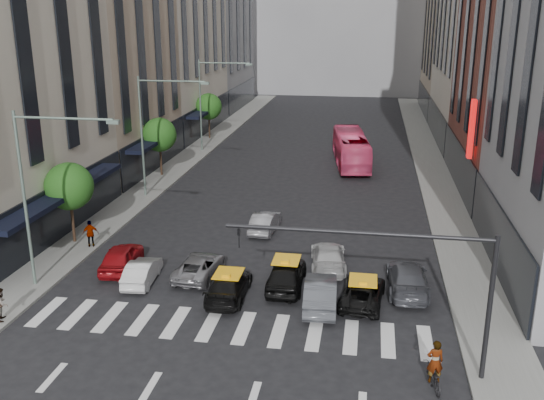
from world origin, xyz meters
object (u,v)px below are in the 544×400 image
at_px(car_red, 122,257).
at_px(pedestrian_near, 2,304).
at_px(streetlamp_near, 40,177).
at_px(motorcycle, 434,377).
at_px(car_white_front, 142,271).
at_px(taxi_left, 229,286).
at_px(streetlamp_far, 209,93).
at_px(bus, 351,149).
at_px(streetlamp_mid, 153,121).
at_px(taxi_center, 286,274).
at_px(pedestrian_far, 91,234).

bearing_deg(car_red, pedestrian_near, 59.13).
height_order(streetlamp_near, motorcycle, streetlamp_near).
relative_size(car_white_front, taxi_left, 0.83).
relative_size(streetlamp_far, motorcycle, 5.16).
bearing_deg(pedestrian_near, streetlamp_far, -20.18).
bearing_deg(streetlamp_near, bus, 63.76).
relative_size(streetlamp_mid, pedestrian_near, 5.75).
distance_m(streetlamp_near, taxi_center, 13.15).
relative_size(streetlamp_mid, taxi_center, 2.01).
bearing_deg(streetlamp_near, streetlamp_far, 90.00).
bearing_deg(car_red, streetlamp_mid, -85.01).
bearing_deg(bus, car_red, 58.55).
bearing_deg(streetlamp_far, streetlamp_mid, -90.00).
bearing_deg(taxi_left, streetlamp_far, -74.80).
height_order(taxi_center, bus, bus).
bearing_deg(bus, streetlamp_mid, 34.51).
bearing_deg(taxi_center, streetlamp_near, 8.68).
xyz_separation_m(car_red, bus, (11.53, 25.94, 0.82)).
distance_m(taxi_left, pedestrian_far, 10.87).
bearing_deg(taxi_left, car_red, -21.52).
distance_m(streetlamp_far, motorcycle, 42.47).
relative_size(taxi_center, pedestrian_far, 2.74).
height_order(streetlamp_mid, bus, streetlamp_mid).
xyz_separation_m(taxi_center, pedestrian_near, (-12.30, -5.71, 0.17)).
distance_m(car_white_front, pedestrian_near, 6.99).
relative_size(bus, motorcycle, 6.33).
relative_size(streetlamp_near, bus, 0.82).
relative_size(streetlamp_mid, pedestrian_far, 5.50).
height_order(motorcycle, pedestrian_far, pedestrian_far).
distance_m(car_red, taxi_center, 9.34).
bearing_deg(streetlamp_far, taxi_center, -68.32).
bearing_deg(streetlamp_far, bus, -12.88).
distance_m(streetlamp_near, pedestrian_near, 6.24).
height_order(taxi_left, taxi_center, taxi_center).
bearing_deg(taxi_left, pedestrian_far, -28.64).
distance_m(streetlamp_far, pedestrian_far, 27.09).
relative_size(streetlamp_near, motorcycle, 5.16).
xyz_separation_m(taxi_left, pedestrian_near, (-9.64, -4.11, 0.29)).
bearing_deg(streetlamp_mid, pedestrian_near, -91.03).
bearing_deg(car_red, pedestrian_far, -46.72).
xyz_separation_m(streetlamp_far, taxi_left, (9.28, -31.65, -5.26)).
height_order(bus, pedestrian_far, bus).
bearing_deg(motorcycle, taxi_center, -59.77).
height_order(taxi_left, motorcycle, taxi_left).
bearing_deg(car_white_front, streetlamp_mid, -78.30).
xyz_separation_m(streetlamp_mid, car_red, (2.64, -13.18, -5.19)).
bearing_deg(taxi_center, motorcycle, 130.47).
height_order(streetlamp_near, streetlamp_far, same).
bearing_deg(streetlamp_near, taxi_left, 2.16).
bearing_deg(pedestrian_far, car_white_front, 117.62).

